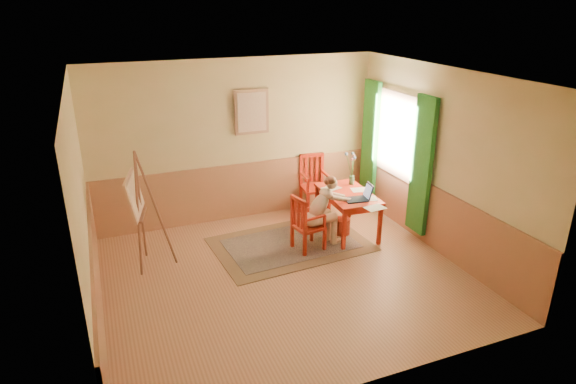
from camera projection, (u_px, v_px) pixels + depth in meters
name	position (u px, v px, depth m)	size (l,w,h in m)	color
room	(286.00, 184.00, 6.51)	(5.04, 4.54, 2.84)	tan
wainscot	(267.00, 222.00, 7.52)	(5.00, 4.50, 1.00)	#B37B59
window	(395.00, 147.00, 8.31)	(0.12, 2.01, 2.20)	white
wall_portrait	(252.00, 112.00, 8.31)	(0.60, 0.05, 0.76)	#A97B5C
rug	(290.00, 244.00, 7.91)	(2.50, 1.76, 0.02)	#8C7251
table	(348.00, 198.00, 8.10)	(0.78, 1.24, 0.72)	red
chair_left	(306.00, 224.00, 7.59)	(0.48, 0.47, 0.90)	red
chair_back	(314.00, 183.00, 9.05)	(0.51, 0.53, 1.05)	red
figure	(323.00, 209.00, 7.66)	(0.88, 0.45, 1.15)	#D3B393
laptop	(360.00, 197.00, 7.77)	(0.45, 0.30, 0.25)	#1E2338
papers	(358.00, 196.00, 7.94)	(0.76, 1.27, 0.00)	white
vase	(352.00, 170.00, 8.36)	(0.20, 0.28, 0.56)	#3F724C
wastebasket	(342.00, 227.00, 8.21)	(0.26, 0.26, 0.28)	#AB3A26
easel	(137.00, 200.00, 6.94)	(0.66, 0.79, 1.77)	brown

